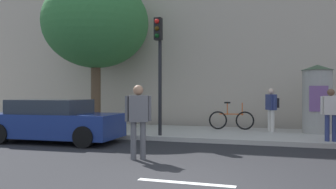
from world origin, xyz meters
The scene contains 12 objects.
ground_plane centered at (0.00, 0.00, 0.00)m, with size 80.00×80.00×0.00m, color #232326.
sidewalk_curb centered at (0.00, 7.00, 0.07)m, with size 36.00×4.00×0.15m, color #B2ADA3.
lane_markings centered at (0.00, 0.00, 0.00)m, with size 25.80×0.16×0.01m.
building_backdrop centered at (0.00, 12.00, 5.61)m, with size 36.00×5.00×11.22m, color #B7A893.
traffic_light centered at (-2.35, 5.24, 2.85)m, with size 0.24×0.45×3.98m.
poster_column centered at (2.83, 7.77, 1.40)m, with size 1.14×1.14×2.47m.
street_tree centered at (-6.06, 7.55, 4.60)m, with size 4.56×4.56×6.40m.
pedestrian_in_red_top centered at (-1.66, 1.79, 1.07)m, with size 0.58×0.42×1.80m.
pedestrian_tallest centered at (3.02, 5.54, 1.08)m, with size 0.58×0.39×1.58m.
pedestrian_with_backpack centered at (1.25, 7.67, 1.12)m, with size 0.51×0.60×1.61m.
bicycle_leaning centered at (-0.29, 8.01, 0.54)m, with size 1.76×0.27×1.09m.
parked_car_red centered at (-5.40, 3.72, 0.68)m, with size 4.25×2.06×1.39m.
Camera 1 is at (1.66, -6.14, 1.62)m, focal length 38.12 mm.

